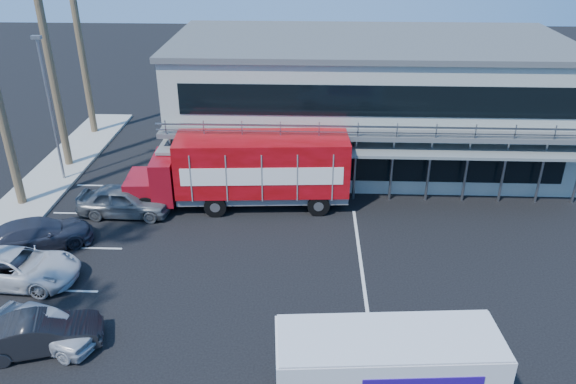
{
  "coord_description": "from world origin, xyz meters",
  "views": [
    {
      "loc": [
        -0.36,
        -17.23,
        13.76
      ],
      "look_at": [
        -1.26,
        5.47,
        2.3
      ],
      "focal_mm": 35.0,
      "sensor_mm": 36.0,
      "label": 1
    }
  ],
  "objects_px": {
    "red_truck": "(247,169)",
    "parked_car_b": "(41,334)",
    "white_van": "(386,376)",
    "parked_car_a": "(45,327)"
  },
  "relations": [
    {
      "from": "red_truck",
      "to": "parked_car_a",
      "type": "relative_size",
      "value": 2.82
    },
    {
      "from": "white_van",
      "to": "parked_car_a",
      "type": "height_order",
      "value": "white_van"
    },
    {
      "from": "white_van",
      "to": "red_truck",
      "type": "bearing_deg",
      "value": 107.66
    },
    {
      "from": "white_van",
      "to": "parked_car_b",
      "type": "height_order",
      "value": "white_van"
    },
    {
      "from": "parked_car_a",
      "to": "parked_car_b",
      "type": "height_order",
      "value": "parked_car_a"
    },
    {
      "from": "white_van",
      "to": "parked_car_b",
      "type": "distance_m",
      "value": 11.8
    },
    {
      "from": "white_van",
      "to": "parked_car_b",
      "type": "xyz_separation_m",
      "value": [
        -11.49,
        2.5,
        -0.98
      ]
    },
    {
      "from": "red_truck",
      "to": "parked_car_b",
      "type": "distance_m",
      "value": 12.59
    },
    {
      "from": "parked_car_a",
      "to": "red_truck",
      "type": "bearing_deg",
      "value": -12.71
    },
    {
      "from": "red_truck",
      "to": "parked_car_a",
      "type": "distance_m",
      "value": 12.3
    }
  ]
}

